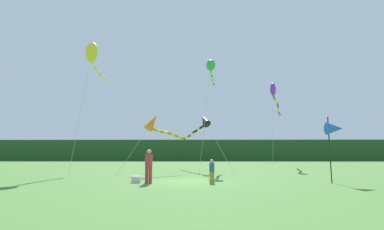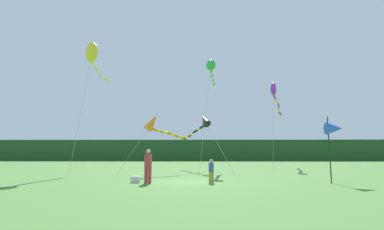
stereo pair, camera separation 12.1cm
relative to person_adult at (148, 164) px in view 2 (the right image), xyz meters
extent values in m
plane|color=#477533|center=(2.25, 1.09, -1.03)|extent=(120.00, 120.00, 0.00)
cube|color=#234C23|center=(2.25, 46.09, 1.18)|extent=(108.00, 3.78, 4.42)
cylinder|color=#B23338|center=(-0.10, 0.00, -0.59)|extent=(0.18, 0.18, 0.88)
cylinder|color=#B23338|center=(0.10, 0.00, -0.59)|extent=(0.18, 0.18, 0.88)
cylinder|color=#B23338|center=(0.00, 0.00, 0.20)|extent=(0.40, 0.40, 0.70)
sphere|color=tan|center=(0.00, 0.00, 0.68)|extent=(0.26, 0.26, 0.26)
cylinder|color=olive|center=(3.39, 0.37, -0.72)|extent=(0.13, 0.13, 0.62)
cylinder|color=olive|center=(3.53, 0.37, -0.72)|extent=(0.13, 0.13, 0.62)
cylinder|color=#334C8C|center=(3.46, 0.37, -0.16)|extent=(0.28, 0.28, 0.49)
sphere|color=tan|center=(3.46, 0.37, 0.18)|extent=(0.18, 0.18, 0.18)
cube|color=silver|center=(-0.75, 0.47, -0.85)|extent=(0.50, 0.43, 0.35)
cylinder|color=black|center=(10.00, 0.30, 0.80)|extent=(0.06, 0.06, 3.65)
cone|color=blue|center=(10.35, 0.30, 1.97)|extent=(0.90, 0.70, 0.70)
cylinder|color=#B2B2B2|center=(10.50, 13.64, 3.32)|extent=(1.34, 3.74, 8.71)
ellipsoid|color=purple|center=(11.15, 15.50, 7.67)|extent=(1.04, 1.48, 1.78)
cylinder|color=purple|center=(11.36, 16.00, 6.90)|extent=(0.62, 1.12, 0.46)
cylinder|color=yellow|center=(11.85, 16.95, 6.61)|extent=(0.76, 1.07, 0.51)
cylinder|color=purple|center=(12.32, 17.92, 6.29)|extent=(0.58, 1.14, 0.53)
cylinder|color=yellow|center=(12.63, 18.95, 5.93)|extent=(0.45, 1.16, 0.55)
cylinder|color=purple|center=(13.01, 19.95, 5.62)|extent=(0.73, 1.08, 0.47)
cylinder|color=yellow|center=(13.38, 20.95, 5.39)|extent=(0.40, 1.13, 0.39)
cylinder|color=#B2B2B2|center=(4.37, 7.42, 1.26)|extent=(2.10, 4.52, 4.60)
cone|color=black|center=(3.33, 9.67, 3.56)|extent=(1.28, 1.60, 1.38)
cylinder|color=black|center=(3.14, 10.01, 2.97)|extent=(0.58, 0.81, 0.38)
cylinder|color=yellow|center=(2.86, 10.72, 2.84)|extent=(0.39, 0.82, 0.29)
cylinder|color=black|center=(2.53, 11.41, 2.69)|extent=(0.65, 0.79, 0.41)
cylinder|color=yellow|center=(2.18, 12.09, 2.49)|extent=(0.45, 0.84, 0.36)
cylinder|color=black|center=(1.95, 12.83, 2.35)|extent=(0.43, 0.83, 0.32)
cylinder|color=yellow|center=(1.65, 13.54, 2.23)|extent=(0.55, 0.80, 0.31)
cylinder|color=black|center=(1.37, 14.26, 2.10)|extent=(0.42, 0.84, 0.36)
cylinder|color=#B2B2B2|center=(-6.25, 5.77, 4.01)|extent=(0.12, 2.92, 10.08)
ellipsoid|color=yellow|center=(-6.20, 7.22, 9.05)|extent=(1.04, 1.23, 1.92)
cylinder|color=yellow|center=(-6.24, 7.47, 8.30)|extent=(0.28, 0.56, 0.27)
cylinder|color=white|center=(-6.29, 7.98, 8.18)|extent=(0.21, 0.57, 0.35)
cylinder|color=yellow|center=(-6.29, 8.49, 8.06)|extent=(0.20, 0.55, 0.30)
cylinder|color=white|center=(-6.25, 8.99, 7.94)|extent=(0.30, 0.59, 0.32)
cylinder|color=yellow|center=(-6.22, 9.50, 7.80)|extent=(0.24, 0.58, 0.35)
cylinder|color=white|center=(-6.17, 10.00, 7.67)|extent=(0.33, 0.58, 0.29)
cylinder|color=yellow|center=(-6.04, 10.49, 7.60)|extent=(0.34, 0.57, 0.26)
cylinder|color=white|center=(-5.98, 10.99, 7.53)|extent=(0.22, 0.54, 0.27)
cylinder|color=#B2B2B2|center=(-1.96, 5.50, 1.00)|extent=(2.28, 1.75, 4.07)
cone|color=orange|center=(-0.83, 6.36, 3.03)|extent=(1.53, 1.42, 1.52)
cylinder|color=orange|center=(-0.69, 6.46, 2.45)|extent=(0.43, 0.39, 0.29)
cylinder|color=yellow|center=(-0.43, 6.67, 2.37)|extent=(0.41, 0.39, 0.26)
cylinder|color=orange|center=(-0.16, 6.87, 2.30)|extent=(0.42, 0.37, 0.26)
cylinder|color=yellow|center=(0.13, 7.03, 2.25)|extent=(0.41, 0.33, 0.25)
cylinder|color=orange|center=(0.41, 7.20, 2.19)|extent=(0.42, 0.40, 0.27)
cylinder|color=yellow|center=(0.65, 7.43, 2.10)|extent=(0.41, 0.41, 0.28)
cylinder|color=orange|center=(0.92, 7.62, 2.01)|extent=(0.44, 0.35, 0.29)
cylinder|color=yellow|center=(1.18, 7.82, 1.92)|extent=(0.40, 0.41, 0.27)
cylinder|color=orange|center=(1.41, 8.06, 1.86)|extent=(0.41, 0.40, 0.26)
cylinder|color=#B2B2B2|center=(3.42, 9.11, 4.04)|extent=(1.22, 4.06, 10.14)
ellipsoid|color=green|center=(4.01, 11.13, 9.10)|extent=(1.17, 1.30, 1.30)
cylinder|color=green|center=(4.03, 11.35, 8.59)|extent=(0.24, 0.51, 0.31)
cylinder|color=white|center=(4.09, 11.79, 8.50)|extent=(0.29, 0.51, 0.27)
cylinder|color=green|center=(4.17, 12.23, 8.39)|extent=(0.26, 0.53, 0.34)
cylinder|color=white|center=(4.24, 12.67, 8.28)|extent=(0.29, 0.51, 0.28)
cylinder|color=green|center=(4.30, 13.11, 8.20)|extent=(0.23, 0.49, 0.28)
cylinder|color=white|center=(4.35, 13.55, 8.09)|extent=(0.28, 0.53, 0.33)
cylinder|color=green|center=(4.44, 13.99, 7.97)|extent=(0.32, 0.53, 0.30)
cylinder|color=white|center=(4.61, 14.40, 7.89)|extent=(0.40, 0.51, 0.25)
camera|label=1|loc=(2.60, -15.72, 0.61)|focal=26.68mm
camera|label=2|loc=(2.73, -15.71, 0.61)|focal=26.68mm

